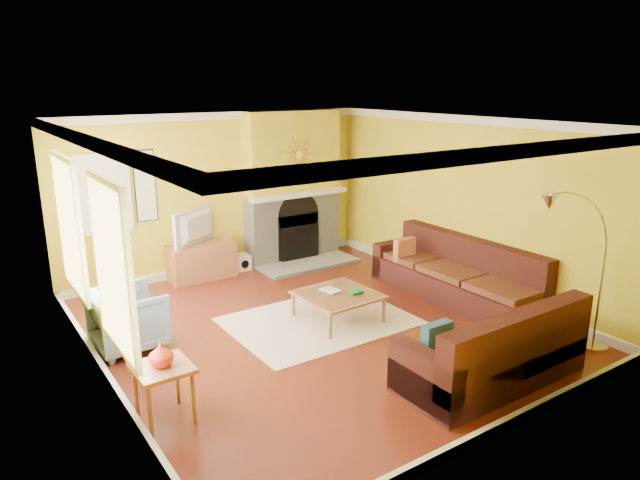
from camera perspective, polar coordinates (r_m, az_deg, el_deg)
floor at (r=7.78m, az=-0.36°, el=-8.69°), size 5.50×6.00×0.02m
ceiling at (r=7.10m, az=-0.40°, el=11.74°), size 5.50×6.00×0.02m
wall_back at (r=9.91m, az=-10.12°, el=4.66°), size 5.50×0.02×2.70m
wall_front at (r=5.21m, az=18.42°, el=-5.88°), size 5.50×0.02×2.70m
wall_left at (r=6.29m, az=-21.81°, el=-2.56°), size 0.02×6.00×2.70m
wall_right at (r=9.11m, az=14.24°, el=3.47°), size 0.02×6.00×2.70m
baseboard at (r=7.75m, az=-0.36°, el=-8.22°), size 5.50×6.00×0.12m
crown_molding at (r=7.11m, az=-0.40°, el=11.17°), size 5.50×6.00×0.12m
window_left_near at (r=7.49m, az=-23.86°, el=1.22°), size 0.06×1.22×1.72m
window_left_far at (r=5.69m, az=-20.22°, el=-2.65°), size 0.06×1.22×1.72m
window_back at (r=9.23m, az=-20.88°, el=4.35°), size 0.82×0.06×1.22m
wall_art at (r=9.40m, az=-17.08°, el=5.18°), size 0.34×0.04×1.14m
fireplace at (r=10.34m, az=-2.79°, el=5.34°), size 1.80×0.40×2.70m
mantel at (r=10.16m, az=-2.07°, el=4.58°), size 1.92×0.22×0.08m
hearth at (r=10.21m, az=-1.08°, el=-2.43°), size 1.80×0.70×0.06m
sunburst at (r=10.06m, az=-2.14°, el=8.51°), size 0.70×0.04×0.70m
rug at (r=7.91m, az=-0.07°, el=-8.10°), size 2.40×1.80×0.02m
sectional_sofa at (r=7.75m, az=10.57°, el=-5.37°), size 3.05×3.79×0.90m
coffee_table at (r=7.91m, az=1.79°, el=-6.65°), size 1.03×1.03×0.39m
media_console at (r=9.70m, az=-11.76°, el=-2.07°), size 1.09×0.49×0.60m
tv at (r=9.54m, az=-11.95°, el=1.31°), size 0.94×0.62×0.58m
subwoofer at (r=10.07m, az=-7.85°, el=-2.22°), size 0.27×0.27×0.27m
armchair at (r=7.43m, az=-18.61°, el=-7.49°), size 0.86×0.83×0.75m
side_table at (r=5.88m, az=-15.31°, el=-14.55°), size 0.53×0.53×0.58m
vase at (r=5.69m, az=-15.60°, el=-10.95°), size 0.30×0.30×0.24m
book at (r=7.82m, az=0.49°, el=-5.24°), size 0.24×0.30×0.03m
arc_lamp at (r=7.11m, az=24.23°, el=-3.50°), size 1.32×0.36×2.06m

